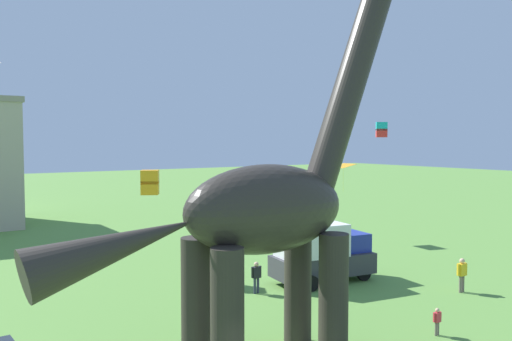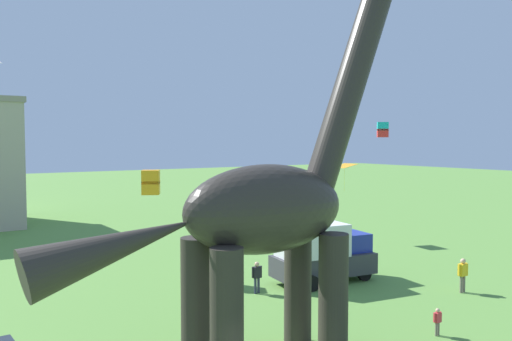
% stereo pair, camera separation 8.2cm
% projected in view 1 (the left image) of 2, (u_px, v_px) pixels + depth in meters
% --- Properties ---
extents(dinosaur_sculpture, '(14.11, 2.99, 14.75)m').
position_uv_depth(dinosaur_sculpture, '(265.00, 209.00, 17.78)').
color(dinosaur_sculpture, '#2D2823').
rests_on(dinosaur_sculpture, ground_plane).
extents(parked_box_truck, '(5.85, 2.93, 3.20)m').
position_uv_depth(parked_box_truck, '(321.00, 252.00, 28.65)').
color(parked_box_truck, '#38383D').
rests_on(parked_box_truck, ground_plane).
extents(person_strolling_adult, '(0.41, 0.18, 1.09)m').
position_uv_depth(person_strolling_adult, '(437.00, 319.00, 20.85)').
color(person_strolling_adult, '#6B6056').
rests_on(person_strolling_adult, ground_plane).
extents(person_vendor_side, '(0.65, 0.28, 1.72)m').
position_uv_depth(person_vendor_side, '(462.00, 272.00, 26.77)').
color(person_vendor_side, '#6B6056').
rests_on(person_vendor_side, ground_plane).
extents(person_watching_child, '(0.59, 0.26, 1.59)m').
position_uv_depth(person_watching_child, '(256.00, 274.00, 26.58)').
color(person_watching_child, '#2D3347').
rests_on(person_watching_child, ground_plane).
extents(kite_apex, '(1.50, 1.88, 2.13)m').
position_uv_depth(kite_apex, '(343.00, 166.00, 40.73)').
color(kite_apex, orange).
extents(kite_mid_right, '(1.30, 1.30, 1.37)m').
position_uv_depth(kite_mid_right, '(150.00, 182.00, 29.94)').
color(kite_mid_right, orange).
extents(kite_high_left, '(1.02, 1.02, 1.03)m').
position_uv_depth(kite_high_left, '(382.00, 130.00, 36.30)').
color(kite_high_left, '#19B2B7').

